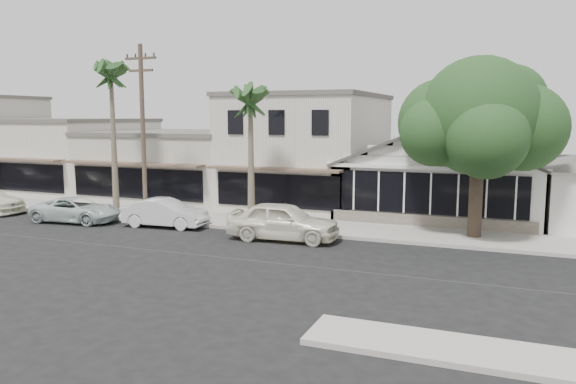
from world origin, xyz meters
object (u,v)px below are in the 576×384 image
at_px(car_1, 165,213).
at_px(shade_tree, 478,120).
at_px(car_2, 76,210).
at_px(car_0, 283,221).
at_px(utility_pole, 143,129).

relative_size(car_1, shade_tree, 0.53).
relative_size(car_2, shade_tree, 0.57).
xyz_separation_m(car_0, car_1, (-6.53, 0.57, -0.15)).
bearing_deg(utility_pole, shade_tree, 7.14).
height_order(utility_pole, shade_tree, utility_pole).
height_order(utility_pole, car_0, utility_pole).
relative_size(utility_pole, car_0, 1.81).
height_order(utility_pole, car_1, utility_pole).
xyz_separation_m(utility_pole, car_0, (8.29, -1.43, -3.94)).
xyz_separation_m(car_1, car_2, (-5.00, -0.60, -0.06)).
bearing_deg(car_1, shade_tree, -83.61).
xyz_separation_m(car_0, car_2, (-11.53, -0.03, -0.21)).
distance_m(utility_pole, car_2, 5.47).
relative_size(car_0, car_2, 1.08).
bearing_deg(shade_tree, utility_pole, -172.86).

